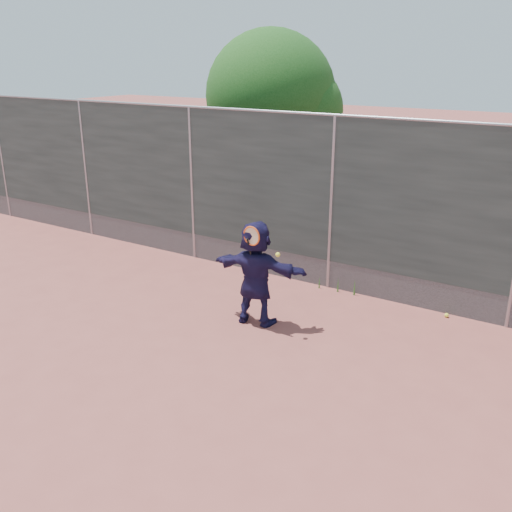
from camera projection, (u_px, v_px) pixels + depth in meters
The scene contains 7 objects.
ground at pixel (212, 374), 7.41m from camera, with size 80.00×80.00×0.00m, color #9E4C42.
player at pixel (256, 273), 8.59m from camera, with size 1.51×0.48×1.63m, color #1A163D.
ball_ground at pixel (447, 315), 9.01m from camera, with size 0.07×0.07×0.07m, color #FBF637.
fence at pixel (331, 201), 9.68m from camera, with size 20.00×0.06×3.03m.
swing_action at pixel (254, 239), 8.19m from camera, with size 0.60×0.13×0.51m.
tree_left at pixel (277, 100), 13.09m from camera, with size 3.15×3.00×4.53m.
weed_clump at pixel (340, 285), 9.92m from camera, with size 0.68×0.07×0.30m.
Camera 1 is at (3.92, -5.18, 3.92)m, focal length 40.00 mm.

